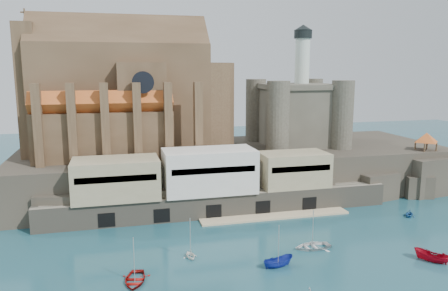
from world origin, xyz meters
TOP-DOWN VIEW (x-y plane):
  - ground at (0.00, 0.00)m, footprint 300.00×300.00m
  - promontory at (-0.19, 39.37)m, footprint 100.00×36.00m
  - quay at (-10.19, 23.07)m, footprint 70.00×12.00m
  - church at (-24.13, 41.85)m, footprint 47.00×25.93m
  - castle_keep at (16.08, 41.08)m, footprint 21.20×21.20m
  - rock_outcrop at (42.00, 25.84)m, footprint 14.50×10.50m
  - pavilion at (42.00, 26.00)m, footprint 6.40×6.40m
  - boat_0 at (-26.09, -2.29)m, footprint 4.27×1.96m
  - boat_2 at (-5.39, -2.73)m, footprint 2.17×2.13m
  - boat_4 at (-17.37, 3.46)m, footprint 2.83×2.01m
  - boat_5 at (17.70, -6.71)m, footprint 2.69×2.70m
  - boat_6 at (2.41, 2.19)m, footprint 1.39×4.39m
  - boat_7 at (27.74, 11.72)m, footprint 3.11×3.15m

SIDE VIEW (x-z plane):
  - ground at x=0.00m, z-range 0.00..0.00m
  - boat_0 at x=-26.09m, z-range -2.89..2.89m
  - boat_2 at x=-5.39m, z-range -2.42..2.42m
  - boat_4 at x=-17.37m, z-range -1.50..1.50m
  - boat_5 at x=17.70m, z-range -2.53..2.53m
  - boat_6 at x=2.41m, z-range -3.05..3.05m
  - boat_7 at x=27.74m, z-range -1.59..1.59m
  - rock_outcrop at x=42.00m, z-range -0.33..8.37m
  - promontory at x=-0.19m, z-range -0.08..9.92m
  - quay at x=-10.19m, z-range -0.46..12.59m
  - pavilion at x=42.00m, z-range 10.03..15.43m
  - castle_keep at x=16.08m, z-range 3.66..32.96m
  - church at x=-24.13m, z-range 6.88..37.38m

